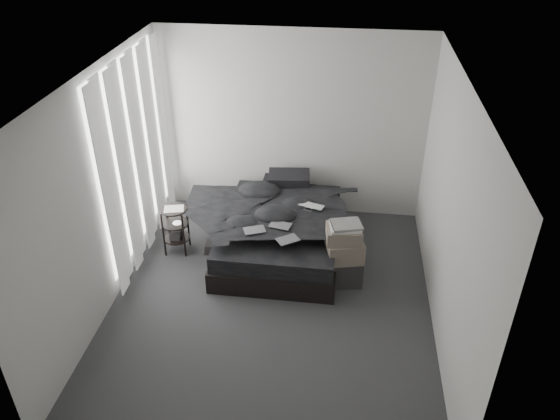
# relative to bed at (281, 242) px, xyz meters

# --- Properties ---
(floor) EXTENTS (3.60, 4.20, 0.01)m
(floor) POSITION_rel_bed_xyz_m (0.02, -1.02, -0.13)
(floor) COLOR #313134
(floor) RESTS_ON ground
(ceiling) EXTENTS (3.60, 4.20, 0.01)m
(ceiling) POSITION_rel_bed_xyz_m (0.02, -1.02, 2.47)
(ceiling) COLOR white
(ceiling) RESTS_ON ground
(wall_back) EXTENTS (3.60, 0.01, 2.60)m
(wall_back) POSITION_rel_bed_xyz_m (0.02, 1.08, 1.17)
(wall_back) COLOR beige
(wall_back) RESTS_ON ground
(wall_front) EXTENTS (3.60, 0.01, 2.60)m
(wall_front) POSITION_rel_bed_xyz_m (0.02, -3.12, 1.17)
(wall_front) COLOR beige
(wall_front) RESTS_ON ground
(wall_left) EXTENTS (0.01, 4.20, 2.60)m
(wall_left) POSITION_rel_bed_xyz_m (-1.78, -1.02, 1.17)
(wall_left) COLOR beige
(wall_left) RESTS_ON ground
(wall_right) EXTENTS (0.01, 4.20, 2.60)m
(wall_right) POSITION_rel_bed_xyz_m (1.82, -1.02, 1.17)
(wall_right) COLOR beige
(wall_right) RESTS_ON ground
(window_left) EXTENTS (0.02, 2.00, 2.30)m
(window_left) POSITION_rel_bed_xyz_m (-1.76, -0.12, 1.22)
(window_left) COLOR white
(window_left) RESTS_ON wall_left
(curtain_left) EXTENTS (0.06, 2.12, 2.48)m
(curtain_left) POSITION_rel_bed_xyz_m (-1.71, -0.12, 1.15)
(curtain_left) COLOR white
(curtain_left) RESTS_ON wall_left
(bed) EXTENTS (1.51, 1.98, 0.27)m
(bed) POSITION_rel_bed_xyz_m (0.00, 0.00, 0.00)
(bed) COLOR black
(bed) RESTS_ON floor
(mattress) EXTENTS (1.45, 1.92, 0.21)m
(mattress) POSITION_rel_bed_xyz_m (0.00, 0.00, 0.24)
(mattress) COLOR black
(mattress) RESTS_ON bed
(duvet) EXTENTS (1.47, 1.70, 0.23)m
(duvet) POSITION_rel_bed_xyz_m (-0.00, -0.05, 0.46)
(duvet) COLOR black
(duvet) RESTS_ON mattress
(pillow_lower) EXTENTS (0.60, 0.41, 0.13)m
(pillow_lower) POSITION_rel_bed_xyz_m (-0.04, 0.77, 0.41)
(pillow_lower) COLOR black
(pillow_lower) RESTS_ON mattress
(pillow_upper) EXTENTS (0.59, 0.43, 0.12)m
(pillow_upper) POSITION_rel_bed_xyz_m (0.03, 0.75, 0.54)
(pillow_upper) COLOR black
(pillow_upper) RESTS_ON pillow_lower
(laptop) EXTENTS (0.36, 0.29, 0.02)m
(laptop) POSITION_rel_bed_xyz_m (0.36, 0.04, 0.59)
(laptop) COLOR silver
(laptop) RESTS_ON duvet
(comic_a) EXTENTS (0.29, 0.24, 0.01)m
(comic_a) POSITION_rel_bed_xyz_m (-0.24, -0.52, 0.58)
(comic_a) COLOR black
(comic_a) RESTS_ON duvet
(comic_b) EXTENTS (0.28, 0.21, 0.01)m
(comic_b) POSITION_rel_bed_xyz_m (0.04, -0.38, 0.58)
(comic_b) COLOR black
(comic_b) RESTS_ON duvet
(comic_c) EXTENTS (0.30, 0.27, 0.01)m
(comic_c) POSITION_rel_bed_xyz_m (0.17, -0.67, 0.59)
(comic_c) COLOR black
(comic_c) RESTS_ON duvet
(side_stand) EXTENTS (0.36, 0.36, 0.63)m
(side_stand) POSITION_rel_bed_xyz_m (-1.33, -0.16, 0.18)
(side_stand) COLOR black
(side_stand) RESTS_ON floor
(papers) EXTENTS (0.28, 0.23, 0.01)m
(papers) POSITION_rel_bed_xyz_m (-1.32, -0.17, 0.50)
(papers) COLOR white
(papers) RESTS_ON side_stand
(floor_books) EXTENTS (0.16, 0.22, 0.15)m
(floor_books) POSITION_rel_bed_xyz_m (-0.88, -0.13, -0.06)
(floor_books) COLOR black
(floor_books) RESTS_ON floor
(box_lower) EXTENTS (0.50, 0.42, 0.33)m
(box_lower) POSITION_rel_bed_xyz_m (0.81, -0.53, 0.03)
(box_lower) COLOR black
(box_lower) RESTS_ON floor
(box_mid) EXTENTS (0.49, 0.42, 0.25)m
(box_mid) POSITION_rel_bed_xyz_m (0.82, -0.54, 0.33)
(box_mid) COLOR #675C51
(box_mid) RESTS_ON box_lower
(box_upper) EXTENTS (0.43, 0.37, 0.18)m
(box_upper) POSITION_rel_bed_xyz_m (0.80, -0.53, 0.54)
(box_upper) COLOR #675C51
(box_upper) RESTS_ON box_mid
(art_book_white) EXTENTS (0.38, 0.33, 0.03)m
(art_book_white) POSITION_rel_bed_xyz_m (0.81, -0.53, 0.64)
(art_book_white) COLOR silver
(art_book_white) RESTS_ON box_upper
(art_book_snake) EXTENTS (0.39, 0.34, 0.03)m
(art_book_snake) POSITION_rel_bed_xyz_m (0.82, -0.54, 0.68)
(art_book_snake) COLOR silver
(art_book_snake) RESTS_ON art_book_white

